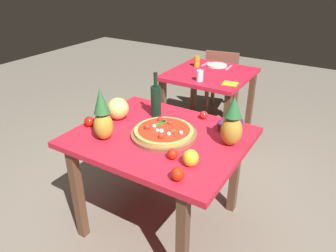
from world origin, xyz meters
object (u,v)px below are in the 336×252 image
(dining_chair, at_px, (222,79))
(napkin_folded, at_px, (230,84))
(pizza_board, at_px, (164,134))
(pizza, at_px, (164,130))
(tomato_beside_pepper, at_px, (178,174))
(dinner_plate, at_px, (217,65))
(pineapple_left, at_px, (103,117))
(pineapple_right, at_px, (232,124))
(tomato_by_bottle, at_px, (89,122))
(bell_pepper, at_px, (191,158))
(drinking_glass_juice, at_px, (197,61))
(drinking_glass_water, at_px, (200,76))
(melon, at_px, (118,109))
(display_table, at_px, (160,147))
(fork_utensil, at_px, (206,64))
(eggplant, at_px, (230,123))
(tomato_near_board, at_px, (204,115))
(background_table, at_px, (209,83))
(tomato_at_corner, at_px, (173,154))
(knife_utensil, at_px, (229,68))
(wine_bottle, at_px, (156,100))

(dining_chair, height_order, napkin_folded, dining_chair)
(pizza_board, relative_size, pizza, 1.12)
(dining_chair, height_order, tomato_beside_pepper, dining_chair)
(dinner_plate, bearing_deg, pizza_board, -78.20)
(pineapple_left, bearing_deg, pizza_board, 37.45)
(pineapple_right, bearing_deg, tomato_by_bottle, -163.31)
(bell_pepper, height_order, dinner_plate, bell_pepper)
(pizza_board, xyz_separation_m, pineapple_left, (-0.31, -0.24, 0.14))
(drinking_glass_juice, bearing_deg, drinking_glass_water, -59.82)
(bell_pepper, bearing_deg, drinking_glass_water, 114.38)
(tomato_by_bottle, relative_size, dinner_plate, 0.33)
(dinner_plate, bearing_deg, drinking_glass_juice, -143.22)
(melon, bearing_deg, drinking_glass_water, 82.71)
(display_table, relative_size, melon, 6.99)
(fork_utensil, bearing_deg, pineapple_right, -58.41)
(melon, xyz_separation_m, drinking_glass_juice, (-0.11, 1.48, -0.02))
(eggplant, distance_m, drinking_glass_water, 1.01)
(dining_chair, bearing_deg, tomato_near_board, 98.03)
(drinking_glass_juice, relative_size, napkin_folded, 0.85)
(tomato_near_board, bearing_deg, pineapple_left, -124.68)
(background_table, distance_m, dining_chair, 0.69)
(bell_pepper, relative_size, tomato_beside_pepper, 1.37)
(pineapple_left, height_order, tomato_beside_pepper, pineapple_left)
(display_table, distance_m, drinking_glass_water, 1.15)
(tomato_by_bottle, height_order, napkin_folded, tomato_by_bottle)
(background_table, height_order, tomato_by_bottle, tomato_by_bottle)
(tomato_at_corner, xyz_separation_m, fork_utensil, (-0.68, 1.88, -0.03))
(background_table, xyz_separation_m, pizza_board, (0.32, -1.42, 0.14))
(dining_chair, distance_m, bell_pepper, 2.43)
(drinking_glass_juice, height_order, dinner_plate, drinking_glass_juice)
(pizza_board, xyz_separation_m, dinner_plate, (-0.35, 1.67, -0.00))
(background_table, relative_size, tomato_beside_pepper, 11.52)
(eggplant, xyz_separation_m, tomato_at_corner, (-0.15, -0.52, -0.01))
(fork_utensil, bearing_deg, drinking_glass_water, -69.07)
(pizza_board, relative_size, fork_utensil, 2.44)
(eggplant, relative_size, knife_utensil, 1.11)
(wine_bottle, xyz_separation_m, tomato_beside_pepper, (0.53, -0.60, -0.09))
(wine_bottle, bearing_deg, tomato_near_board, 23.47)
(bell_pepper, distance_m, drinking_glass_juice, 1.93)
(tomato_near_board, xyz_separation_m, drinking_glass_water, (-0.40, 0.74, 0.02))
(drinking_glass_juice, bearing_deg, dining_chair, 79.74)
(dining_chair, bearing_deg, bell_pepper, 98.32)
(display_table, height_order, pizza, pizza)
(display_table, height_order, napkin_folded, napkin_folded)
(bell_pepper, relative_size, napkin_folded, 0.73)
(pineapple_right, height_order, tomato_near_board, pineapple_right)
(wine_bottle, bearing_deg, napkin_folded, 77.58)
(display_table, height_order, tomato_beside_pepper, tomato_beside_pepper)
(dining_chair, bearing_deg, pizza_board, 92.09)
(wine_bottle, bearing_deg, tomato_beside_pepper, -48.57)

